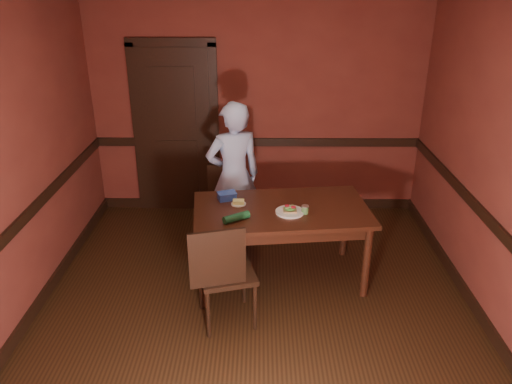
{
  "coord_description": "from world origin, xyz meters",
  "views": [
    {
      "loc": [
        0.04,
        -3.69,
        2.82
      ],
      "look_at": [
        0.0,
        0.35,
        1.05
      ],
      "focal_mm": 35.0,
      "sensor_mm": 36.0,
      "label": 1
    }
  ],
  "objects_px": {
    "person": "(234,177)",
    "chair_far": "(230,212)",
    "dining_table": "(281,244)",
    "sandwich_plate": "(290,211)",
    "sauce_jar": "(305,209)",
    "chair_near": "(226,271)",
    "cheese_saucer": "(239,203)",
    "food_tub": "(227,196)"
  },
  "relations": [
    {
      "from": "person",
      "to": "chair_far",
      "type": "bearing_deg",
      "value": 50.5
    },
    {
      "from": "dining_table",
      "to": "chair_far",
      "type": "distance_m",
      "value": 0.78
    },
    {
      "from": "sandwich_plate",
      "to": "chair_far",
      "type": "bearing_deg",
      "value": 132.07
    },
    {
      "from": "dining_table",
      "to": "sauce_jar",
      "type": "distance_m",
      "value": 0.49
    },
    {
      "from": "chair_far",
      "to": "chair_near",
      "type": "relative_size",
      "value": 0.92
    },
    {
      "from": "cheese_saucer",
      "to": "chair_far",
      "type": "bearing_deg",
      "value": 103.35
    },
    {
      "from": "person",
      "to": "sauce_jar",
      "type": "distance_m",
      "value": 1.06
    },
    {
      "from": "dining_table",
      "to": "chair_near",
      "type": "xyz_separation_m",
      "value": [
        -0.49,
        -0.66,
        0.11
      ]
    },
    {
      "from": "chair_near",
      "to": "cheese_saucer",
      "type": "relative_size",
      "value": 6.81
    },
    {
      "from": "sandwich_plate",
      "to": "sauce_jar",
      "type": "relative_size",
      "value": 3.38
    },
    {
      "from": "sauce_jar",
      "to": "dining_table",
      "type": "bearing_deg",
      "value": 151.96
    },
    {
      "from": "sandwich_plate",
      "to": "food_tub",
      "type": "height_order",
      "value": "food_tub"
    },
    {
      "from": "dining_table",
      "to": "sauce_jar",
      "type": "relative_size",
      "value": 20.8
    },
    {
      "from": "dining_table",
      "to": "sandwich_plate",
      "type": "relative_size",
      "value": 6.16
    },
    {
      "from": "sauce_jar",
      "to": "food_tub",
      "type": "relative_size",
      "value": 0.38
    },
    {
      "from": "chair_far",
      "to": "person",
      "type": "distance_m",
      "value": 0.38
    },
    {
      "from": "chair_near",
      "to": "food_tub",
      "type": "bearing_deg",
      "value": -102.17
    },
    {
      "from": "person",
      "to": "dining_table",
      "type": "bearing_deg",
      "value": 105.63
    },
    {
      "from": "sauce_jar",
      "to": "food_tub",
      "type": "distance_m",
      "value": 0.8
    },
    {
      "from": "person",
      "to": "sandwich_plate",
      "type": "xyz_separation_m",
      "value": [
        0.56,
        -0.78,
        -0.03
      ]
    },
    {
      "from": "person",
      "to": "food_tub",
      "type": "height_order",
      "value": "person"
    },
    {
      "from": "sandwich_plate",
      "to": "cheese_saucer",
      "type": "bearing_deg",
      "value": 159.79
    },
    {
      "from": "chair_far",
      "to": "sandwich_plate",
      "type": "relative_size",
      "value": 3.4
    },
    {
      "from": "chair_near",
      "to": "cheese_saucer",
      "type": "bearing_deg",
      "value": -110.95
    },
    {
      "from": "dining_table",
      "to": "sauce_jar",
      "type": "height_order",
      "value": "sauce_jar"
    },
    {
      "from": "sauce_jar",
      "to": "food_tub",
      "type": "xyz_separation_m",
      "value": [
        -0.74,
        0.3,
        -0.0
      ]
    },
    {
      "from": "sauce_jar",
      "to": "cheese_saucer",
      "type": "relative_size",
      "value": 0.55
    },
    {
      "from": "sandwich_plate",
      "to": "dining_table",
      "type": "bearing_deg",
      "value": 126.3
    },
    {
      "from": "dining_table",
      "to": "sandwich_plate",
      "type": "height_order",
      "value": "sandwich_plate"
    },
    {
      "from": "chair_far",
      "to": "food_tub",
      "type": "height_order",
      "value": "chair_far"
    },
    {
      "from": "dining_table",
      "to": "cheese_saucer",
      "type": "distance_m",
      "value": 0.58
    },
    {
      "from": "chair_far",
      "to": "chair_near",
      "type": "xyz_separation_m",
      "value": [
        0.04,
        -1.23,
        0.04
      ]
    },
    {
      "from": "chair_near",
      "to": "cheese_saucer",
      "type": "xyz_separation_m",
      "value": [
        0.08,
        0.74,
        0.3
      ]
    },
    {
      "from": "person",
      "to": "food_tub",
      "type": "xyz_separation_m",
      "value": [
        -0.04,
        -0.49,
        -0.01
      ]
    },
    {
      "from": "person",
      "to": "sandwich_plate",
      "type": "distance_m",
      "value": 0.96
    },
    {
      "from": "person",
      "to": "sandwich_plate",
      "type": "height_order",
      "value": "person"
    },
    {
      "from": "person",
      "to": "cheese_saucer",
      "type": "bearing_deg",
      "value": 77.13
    },
    {
      "from": "chair_far",
      "to": "cheese_saucer",
      "type": "xyz_separation_m",
      "value": [
        0.12,
        -0.49,
        0.34
      ]
    },
    {
      "from": "sandwich_plate",
      "to": "food_tub",
      "type": "distance_m",
      "value": 0.67
    },
    {
      "from": "chair_far",
      "to": "chair_near",
      "type": "distance_m",
      "value": 1.23
    },
    {
      "from": "chair_far",
      "to": "person",
      "type": "relative_size",
      "value": 0.56
    },
    {
      "from": "chair_far",
      "to": "sauce_jar",
      "type": "bearing_deg",
      "value": -29.24
    }
  ]
}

